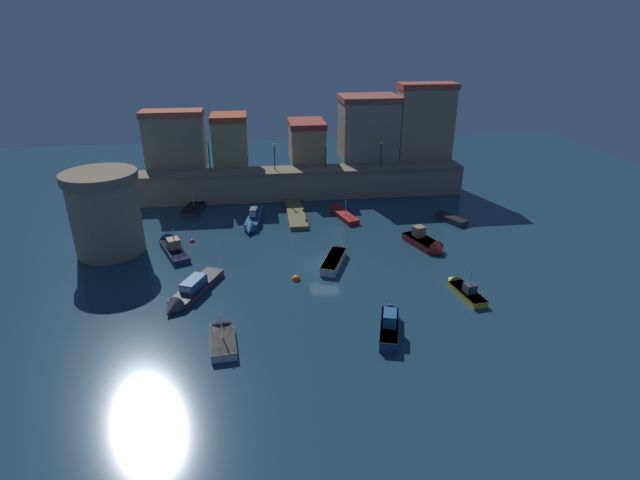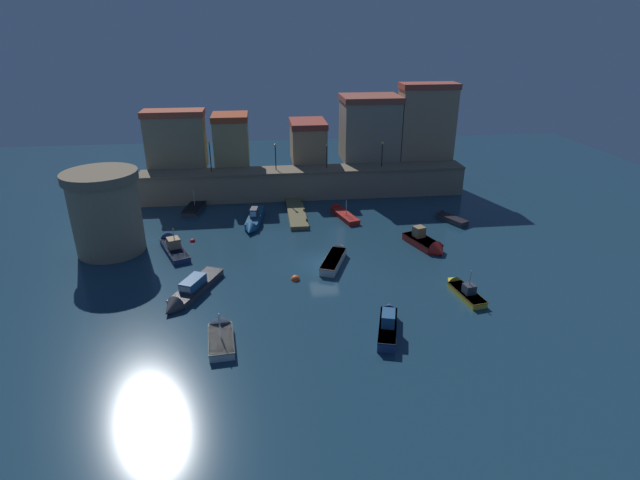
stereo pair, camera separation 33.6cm
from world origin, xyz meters
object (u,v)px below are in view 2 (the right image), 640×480
(moored_boat_3, at_px, (388,322))
(moored_boat_4, at_px, (462,289))
(moored_boat_2, at_px, (427,244))
(quay_lamp_0, at_px, (210,152))
(moored_boat_5, at_px, (221,334))
(quay_lamp_1, at_px, (275,152))
(moored_boat_9, at_px, (254,220))
(moored_boat_1, at_px, (172,245))
(mooring_buoy_0, at_px, (295,280))
(moored_boat_10, at_px, (197,205))
(quay_lamp_2, at_px, (327,152))
(quay_lamp_3, at_px, (382,150))
(fortress_tower, at_px, (106,212))
(moored_boat_6, at_px, (341,212))
(moored_boat_8, at_px, (448,218))
(moored_boat_7, at_px, (189,292))
(mooring_buoy_1, at_px, (193,241))
(moored_boat_0, at_px, (336,257))

(moored_boat_3, distance_m, moored_boat_4, 8.19)
(moored_boat_2, height_order, moored_boat_4, moored_boat_4)
(quay_lamp_0, relative_size, moored_boat_5, 0.75)
(quay_lamp_1, bearing_deg, moored_boat_9, -108.26)
(moored_boat_1, bearing_deg, mooring_buoy_0, -146.51)
(moored_boat_3, xyz_separation_m, moored_boat_10, (-15.83, 27.08, -0.26))
(quay_lamp_2, distance_m, quay_lamp_3, 6.73)
(mooring_buoy_0, bearing_deg, moored_boat_4, -16.36)
(fortress_tower, bearing_deg, quay_lamp_2, 31.67)
(quay_lamp_0, height_order, moored_boat_4, quay_lamp_0)
(moored_boat_5, xyz_separation_m, moored_boat_6, (11.76, 22.32, -0.04))
(moored_boat_9, bearing_deg, moored_boat_2, 72.28)
(quay_lamp_2, distance_m, mooring_buoy_0, 22.70)
(fortress_tower, xyz_separation_m, moored_boat_8, (33.92, 3.82, -3.58))
(moored_boat_7, bearing_deg, mooring_buoy_0, 126.94)
(moored_boat_7, bearing_deg, fortress_tower, -114.63)
(quay_lamp_0, xyz_separation_m, moored_boat_2, (21.07, -16.53, -5.46))
(quay_lamp_1, relative_size, moored_boat_4, 0.63)
(quay_lamp_2, height_order, moored_boat_4, quay_lamp_2)
(quay_lamp_2, relative_size, moored_boat_10, 0.52)
(moored_boat_10, bearing_deg, mooring_buoy_1, -166.22)
(quay_lamp_1, bearing_deg, moored_boat_7, -108.55)
(moored_boat_7, bearing_deg, moored_boat_2, 132.17)
(quay_lamp_2, xyz_separation_m, moored_boat_8, (11.92, -9.74, -5.22))
(moored_boat_1, xyz_separation_m, moored_boat_9, (7.69, 5.30, 0.11))
(fortress_tower, distance_m, mooring_buoy_1, 8.25)
(quay_lamp_1, distance_m, moored_boat_5, 29.96)
(moored_boat_3, bearing_deg, moored_boat_0, 26.53)
(moored_boat_9, bearing_deg, mooring_buoy_0, 23.63)
(quay_lamp_2, height_order, moored_boat_6, quay_lamp_2)
(moored_boat_5, height_order, moored_boat_8, moored_boat_5)
(moored_boat_1, distance_m, moored_boat_8, 28.75)
(quay_lamp_3, height_order, moored_boat_4, quay_lamp_3)
(quay_lamp_3, relative_size, moored_boat_8, 0.68)
(quay_lamp_3, xyz_separation_m, mooring_buoy_0, (-12.17, -21.34, -5.56))
(moored_boat_4, height_order, moored_boat_6, moored_boat_4)
(moored_boat_0, xyz_separation_m, mooring_buoy_0, (-3.84, -3.09, -0.39))
(fortress_tower, relative_size, moored_boat_0, 1.26)
(quay_lamp_0, relative_size, moored_boat_10, 0.64)
(moored_boat_6, height_order, mooring_buoy_0, moored_boat_6)
(quay_lamp_3, bearing_deg, moored_boat_0, -114.54)
(moored_boat_3, xyz_separation_m, moored_boat_5, (-11.49, 0.28, -0.22))
(moored_boat_9, bearing_deg, moored_boat_4, 53.09)
(moored_boat_1, height_order, moored_boat_8, moored_boat_1)
(moored_boat_5, relative_size, mooring_buoy_0, 6.11)
(moored_boat_7, relative_size, mooring_buoy_1, 13.83)
(quay_lamp_1, xyz_separation_m, moored_boat_9, (-2.77, -8.40, -5.15))
(moored_boat_6, xyz_separation_m, moored_boat_10, (-16.10, 4.49, 0.00))
(moored_boat_5, bearing_deg, moored_boat_10, 4.03)
(moored_boat_0, relative_size, moored_boat_2, 1.10)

